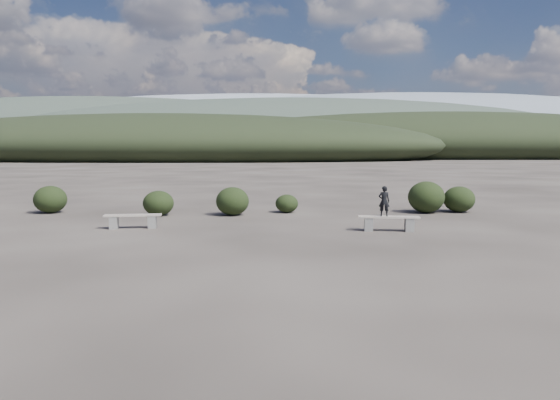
{
  "coord_description": "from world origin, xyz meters",
  "views": [
    {
      "loc": [
        0.53,
        -13.45,
        2.81
      ],
      "look_at": [
        0.22,
        3.5,
        1.1
      ],
      "focal_mm": 35.0,
      "sensor_mm": 36.0,
      "label": 1
    }
  ],
  "objects": [
    {
      "name": "shrub_c",
      "position": [
        0.39,
        9.15,
        0.38
      ],
      "size": [
        0.95,
        0.95,
        0.76
      ],
      "primitive_type": "ellipsoid",
      "color": "black",
      "rests_on": "ground"
    },
    {
      "name": "shrub_f",
      "position": [
        -9.42,
        8.86,
        0.57
      ],
      "size": [
        1.34,
        1.34,
        1.13
      ],
      "primitive_type": "ellipsoid",
      "color": "black",
      "rests_on": "ground"
    },
    {
      "name": "shrub_e",
      "position": [
        7.64,
        9.45,
        0.54
      ],
      "size": [
        1.3,
        1.3,
        1.09
      ],
      "primitive_type": "ellipsoid",
      "color": "black",
      "rests_on": "ground"
    },
    {
      "name": "bench_right",
      "position": [
        3.77,
        4.28,
        0.3
      ],
      "size": [
        2.0,
        0.56,
        0.49
      ],
      "rotation": [
        0.0,
        0.0,
        -0.07
      ],
      "color": "slate",
      "rests_on": "ground"
    },
    {
      "name": "shrub_b",
      "position": [
        -1.78,
        8.25,
        0.57
      ],
      "size": [
        1.33,
        1.33,
        1.14
      ],
      "primitive_type": "ellipsoid",
      "color": "black",
      "rests_on": "ground"
    },
    {
      "name": "mountain_ridges",
      "position": [
        -7.48,
        339.06,
        10.84
      ],
      "size": [
        500.0,
        400.0,
        56.0
      ],
      "color": "black",
      "rests_on": "ground"
    },
    {
      "name": "ground",
      "position": [
        0.0,
        0.0,
        0.0
      ],
      "size": [
        1200.0,
        1200.0,
        0.0
      ],
      "primitive_type": "plane",
      "color": "#292420",
      "rests_on": "ground"
    },
    {
      "name": "shrub_d",
      "position": [
        6.2,
        9.2,
        0.66
      ],
      "size": [
        1.5,
        1.5,
        1.31
      ],
      "primitive_type": "ellipsoid",
      "color": "black",
      "rests_on": "ground"
    },
    {
      "name": "bench_left",
      "position": [
        -4.79,
        4.73,
        0.29
      ],
      "size": [
        1.93,
        0.67,
        0.47
      ],
      "rotation": [
        0.0,
        0.0,
        0.15
      ],
      "color": "slate",
      "rests_on": "ground"
    },
    {
      "name": "seated_person",
      "position": [
        3.6,
        4.29,
        0.99
      ],
      "size": [
        0.39,
        0.29,
        0.99
      ],
      "primitive_type": "imported",
      "rotation": [
        0.0,
        0.0,
        2.99
      ],
      "color": "black",
      "rests_on": "bench_right"
    },
    {
      "name": "shrub_a",
      "position": [
        -4.72,
        8.08,
        0.5
      ],
      "size": [
        1.22,
        1.22,
        1.0
      ],
      "primitive_type": "ellipsoid",
      "color": "black",
      "rests_on": "ground"
    }
  ]
}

